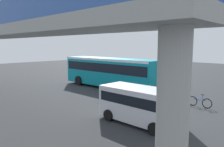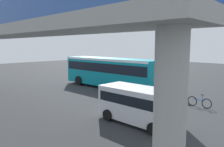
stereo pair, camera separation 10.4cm
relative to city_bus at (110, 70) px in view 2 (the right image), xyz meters
name	(u,v)px [view 2 (the right image)]	position (x,y,z in m)	size (l,w,h in m)	color
ground	(111,85)	(1.10, -1.31, -1.88)	(80.00, 80.00, 0.00)	#2D3033
city_bus	(110,70)	(0.00, 0.00, 0.00)	(11.54, 2.85, 3.15)	#0C8493
parked_van	(139,103)	(-8.46, 6.35, -0.70)	(4.80, 2.17, 2.05)	silver
bicycle_blue	(199,102)	(-9.72, 0.71, -1.51)	(1.77, 0.44, 0.96)	black
pedestrian	(177,88)	(-7.24, -0.74, -1.00)	(0.38, 0.38, 1.79)	#2D2D38
traffic_sign	(128,66)	(1.54, -4.87, 0.01)	(0.08, 0.60, 2.80)	slate
lane_dash_leftmost	(158,85)	(-2.90, -4.81, -1.88)	(2.00, 0.20, 0.01)	silver
lane_dash_left	(130,81)	(1.10, -4.81, -1.88)	(2.00, 0.20, 0.01)	silver
lane_dash_centre	(108,78)	(5.10, -4.81, -1.88)	(2.00, 0.20, 0.01)	silver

